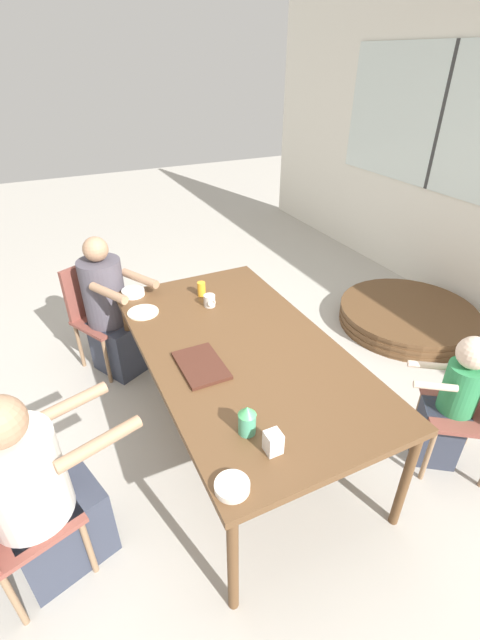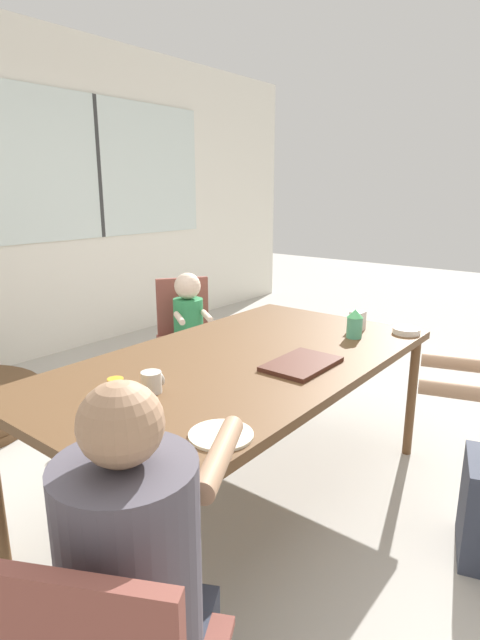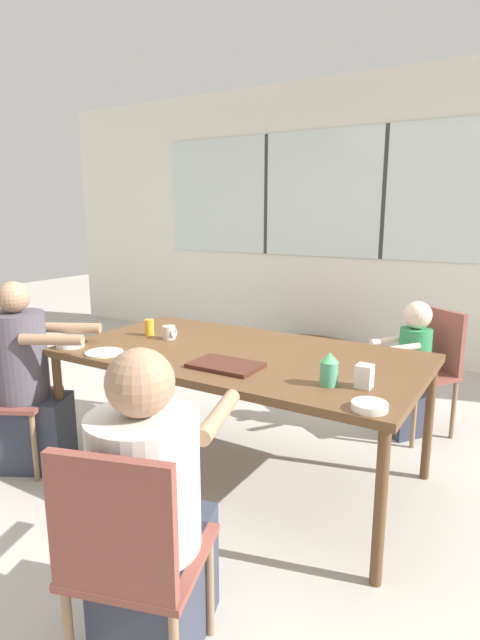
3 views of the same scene
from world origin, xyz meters
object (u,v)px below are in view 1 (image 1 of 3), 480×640
bowl_cereal (232,486)px  juice_glass (201,289)px  person_toddler (450,407)px  coffee_mug (210,301)px  person_woman_green_shirt (41,498)px  bowl_white_shallow (133,292)px  chair_for_man_blue_shirt (97,307)px  sippy_cup (247,420)px  milk_carton_small (273,442)px  person_man_blue_shirt (111,315)px  folded_table_stack (407,316)px

bowl_cereal → juice_glass: bearing=162.9°
person_toddler → coffee_mug: person_toddler is taller
person_woman_green_shirt → juice_glass: (-1.04, 1.20, 0.30)m
bowl_white_shallow → person_woman_green_shirt: bearing=-31.2°
chair_for_man_blue_shirt → sippy_cup: sippy_cup is taller
milk_carton_small → bowl_cereal: bearing=-67.7°
chair_for_man_blue_shirt → sippy_cup: (1.86, 0.39, 0.30)m
chair_for_man_blue_shirt → person_toddler: 2.57m
bowl_white_shallow → person_man_blue_shirt: bearing=-141.3°
sippy_cup → bowl_cereal: size_ratio=1.07×
person_toddler → bowl_white_shallow: 2.17m
person_toddler → sippy_cup: (-0.09, -1.28, 0.37)m
chair_for_man_blue_shirt → person_woman_green_shirt: bearing=44.3°
bowl_cereal → person_toddler: bearing=95.8°
person_toddler → bowl_white_shallow: person_toddler is taller
chair_for_man_blue_shirt → sippy_cup: bearing=74.1°
person_man_blue_shirt → sippy_cup: (1.71, 0.31, 0.31)m
juice_glass → milk_carton_small: 1.46m
person_man_blue_shirt → person_toddler: person_man_blue_shirt is taller
person_man_blue_shirt → bowl_white_shallow: bearing=101.2°
person_woman_green_shirt → person_toddler: bearing=63.7°
chair_for_man_blue_shirt → coffee_mug: size_ratio=10.08×
chair_for_man_blue_shirt → person_toddler: size_ratio=0.92×
person_toddler → juice_glass: bearing=70.6°
milk_carton_small → sippy_cup: bearing=-160.2°
juice_glass → bowl_white_shallow: size_ratio=0.65×
chair_for_man_blue_shirt → juice_glass: chair_for_man_blue_shirt is taller
person_man_blue_shirt → sippy_cup: 1.77m
coffee_mug → sippy_cup: bearing=-13.9°
person_man_blue_shirt → juice_glass: bearing=117.3°
bowl_white_shallow → bowl_cereal: (1.76, -0.04, -0.00)m
juice_glass → bowl_white_shallow: juice_glass is taller
person_toddler → folded_table_stack: size_ratio=0.74×
coffee_mug → bowl_cereal: size_ratio=0.59×
sippy_cup → folded_table_stack: bearing=117.4°
person_man_blue_shirt → juice_glass: size_ratio=10.78×
bowl_cereal → bowl_white_shallow: bearing=178.8°
person_woman_green_shirt → juice_glass: bearing=113.8°
person_man_blue_shirt → coffee_mug: person_man_blue_shirt is taller
person_toddler → folded_table_stack: (-1.28, 1.00, -0.35)m
chair_for_man_blue_shirt → person_man_blue_shirt: person_man_blue_shirt is taller
person_man_blue_shirt → juice_glass: person_man_blue_shirt is taller
person_toddler → folded_table_stack: 1.66m
chair_for_man_blue_shirt → person_man_blue_shirt: bearing=90.0°
chair_for_man_blue_shirt → folded_table_stack: bearing=138.1°
person_man_blue_shirt → milk_carton_small: size_ratio=10.68×
coffee_mug → milk_carton_small: milk_carton_small is taller
juice_glass → folded_table_stack: 2.11m
juice_glass → folded_table_stack: (0.11, 1.99, -0.69)m
juice_glass → bowl_cereal: size_ratio=0.72×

